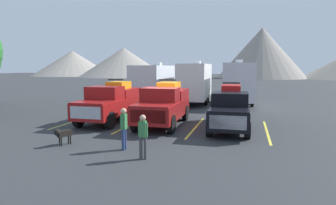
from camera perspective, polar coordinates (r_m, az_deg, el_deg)
ground_plane at (r=16.22m, az=-0.92°, el=-4.62°), size 240.00×240.00×0.00m
pickup_truck_a at (r=17.68m, az=-11.53°, el=0.16°), size 2.28×5.57×2.56m
pickup_truck_b at (r=16.28m, az=-0.86°, el=-0.27°), size 2.32×5.54×2.59m
pickup_truck_c at (r=15.66m, az=12.40°, el=-1.08°), size 2.16×5.60×2.46m
lot_stripe_a at (r=18.55m, az=-17.81°, el=-3.45°), size 0.12×5.50×0.01m
lot_stripe_b at (r=16.81m, az=-7.09°, el=-4.24°), size 0.12×5.50×0.01m
lot_stripe_c at (r=15.76m, az=5.58°, el=-4.99°), size 0.12×5.50×0.01m
lot_stripe_d at (r=15.57m, az=19.31°, el=-5.52°), size 0.12×5.50×0.01m
camper_trailer_a at (r=26.18m, az=-2.69°, el=4.24°), size 2.75×8.71×3.74m
camper_trailer_b at (r=25.70m, az=5.50°, el=4.31°), size 2.59×7.80×3.88m
camper_trailer_c at (r=25.33m, az=14.07°, el=4.16°), size 2.72×7.39×3.95m
person_a at (r=10.23m, az=-5.08°, el=-6.29°), size 0.36×0.22×1.63m
person_b at (r=11.45m, az=-8.89°, el=-4.70°), size 0.23×0.37×1.70m
dog at (r=12.85m, az=-20.55°, el=-5.90°), size 0.49×0.85×0.75m
mountain_ridge at (r=92.85m, az=21.83°, el=8.23°), size 151.13×42.67×14.95m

